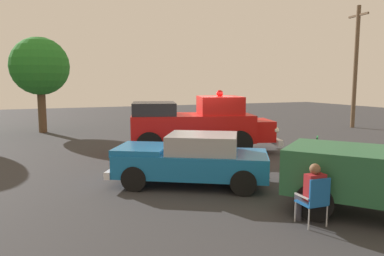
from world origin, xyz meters
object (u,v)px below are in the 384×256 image
Objects in this scene: utility_pole at (356,65)px; vintage_fire_truck at (198,124)px; lawn_chair_by_car at (313,148)px; oak_tree_left at (40,67)px; spectator_seated at (311,191)px; traffic_cone at (300,162)px; classic_hot_rod at (191,159)px; lawn_chair_near_truck at (315,198)px.

vintage_fire_truck is at bearing 17.23° from utility_pole.
lawn_chair_by_car is at bearing 37.78° from utility_pole.
vintage_fire_truck is 13.46m from utility_pole.
vintage_fire_truck is at bearing 123.46° from oak_tree_left.
utility_pole reaches higher than spectator_seated.
vintage_fire_truck is 9.94× the size of traffic_cone.
classic_hot_rod is at bearing -71.82° from spectator_seated.
spectator_seated is at bearing 53.65° from traffic_cone.
vintage_fire_truck is at bearing -66.67° from traffic_cone.
utility_pole is 12.06× the size of traffic_cone.
lawn_chair_by_car is 12.73m from utility_pole.
classic_hot_rod is 3.89m from traffic_cone.
lawn_chair_by_car is at bearing -172.70° from classic_hot_rod.
classic_hot_rod is at bearing 29.13° from utility_pole.
classic_hot_rod is (2.04, 4.24, -0.45)m from vintage_fire_truck.
classic_hot_rod reaches higher than spectator_seated.
classic_hot_rod is 0.86× the size of oak_tree_left.
lawn_chair_near_truck reaches higher than traffic_cone.
oak_tree_left is (5.96, -9.02, 2.59)m from vintage_fire_truck.
lawn_chair_by_car is (-2.89, 3.61, -0.61)m from vintage_fire_truck.
classic_hot_rod is 7.40× the size of traffic_cone.
lawn_chair_near_truck is 1.61× the size of traffic_cone.
utility_pole is at bearing 164.57° from oak_tree_left.
utility_pole is at bearing -138.76° from spectator_seated.
lawn_chair_near_truck is 1.00× the size of lawn_chair_by_car.
utility_pole reaches higher than classic_hot_rod.
lawn_chair_near_truck and lawn_chair_by_car have the same top height.
utility_pole reaches higher than lawn_chair_near_truck.
spectator_seated is 2.03× the size of traffic_cone.
oak_tree_left is at bearing -56.54° from vintage_fire_truck.
spectator_seated is at bearing 41.24° from utility_pole.
vintage_fire_truck is at bearing -96.13° from spectator_seated.
vintage_fire_truck reaches higher than lawn_chair_near_truck.
classic_hot_rod is at bearing 7.30° from lawn_chair_by_car.
lawn_chair_by_car reaches higher than traffic_cone.
vintage_fire_truck reaches higher than spectator_seated.
vintage_fire_truck is 6.19× the size of lawn_chair_near_truck.
traffic_cone is at bearing -125.45° from lawn_chair_near_truck.
vintage_fire_truck is at bearing -51.36° from lawn_chair_by_car.
lawn_chair_near_truck is 0.19× the size of oak_tree_left.
spectator_seated is at bearing -92.40° from lawn_chair_near_truck.
lawn_chair_near_truck is 5.76m from lawn_chair_by_car.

